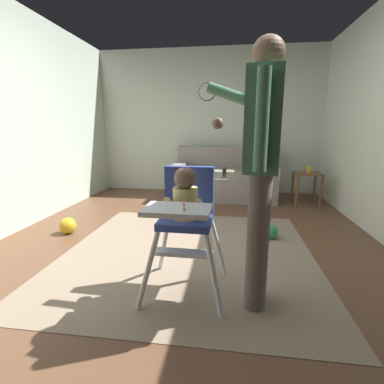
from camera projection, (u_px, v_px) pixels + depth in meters
ground at (184, 257)px, 2.76m from camera, size 5.64×7.20×0.10m
wall_far at (208, 122)px, 5.20m from camera, size 4.84×0.06×2.58m
wall_left at (0, 118)px, 3.02m from camera, size 0.06×6.20×2.58m
area_rug at (188, 252)px, 2.73m from camera, size 2.35×2.40×0.01m
couch at (225, 178)px, 4.86m from camera, size 1.71×0.86×0.86m
high_chair at (186, 207)px, 1.96m from camera, size 0.62×0.73×0.93m
adult_standing at (261, 164)px, 1.75m from camera, size 0.51×0.55×1.70m
toy_ball at (271, 231)px, 3.06m from camera, size 0.17×0.17×0.17m
toy_ball_second at (68, 226)px, 3.21m from camera, size 0.19×0.19×0.19m
side_table at (307, 182)px, 4.31m from camera, size 0.40×0.40×0.52m
sippy_cup at (309, 169)px, 4.27m from camera, size 0.07×0.07×0.10m
wall_clock at (207, 92)px, 5.04m from camera, size 0.31×0.04×0.31m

